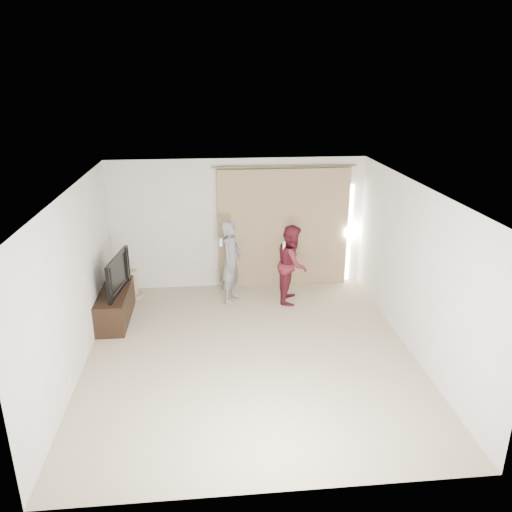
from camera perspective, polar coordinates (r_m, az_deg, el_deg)
The scene contains 10 objects.
floor at distance 7.90m, azimuth -0.66°, elevation -11.13°, with size 5.50×5.50×0.00m, color #BCA68D.
wall_back at distance 9.90m, azimuth -2.07°, elevation 3.66°, with size 5.00×0.04×2.60m, color silver.
wall_left at distance 7.54m, azimuth -20.01°, elevation -2.94°, with size 0.04×5.50×2.60m.
ceiling at distance 6.92m, azimuth -0.74°, elevation 7.63°, with size 5.00×5.50×0.01m, color white.
curtain at distance 9.96m, azimuth 3.23°, elevation 3.16°, with size 2.80×0.11×2.46m.
tv_console at distance 9.14m, azimuth -15.81°, elevation -5.44°, with size 0.49×1.42×0.55m, color black.
tv at distance 8.91m, azimuth -16.17°, elevation -1.95°, with size 1.13×0.15×0.65m, color black.
scratching_post at distance 9.99m, azimuth -13.97°, elevation -3.38°, with size 0.41×0.41×0.55m.
person_man at distance 9.34m, azimuth -2.88°, elevation -0.64°, with size 0.58×0.68×1.59m.
person_woman at distance 9.39m, azimuth 4.17°, elevation -0.88°, with size 0.73×0.84×1.49m.
Camera 1 is at (-0.57, -6.74, 4.08)m, focal length 35.00 mm.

